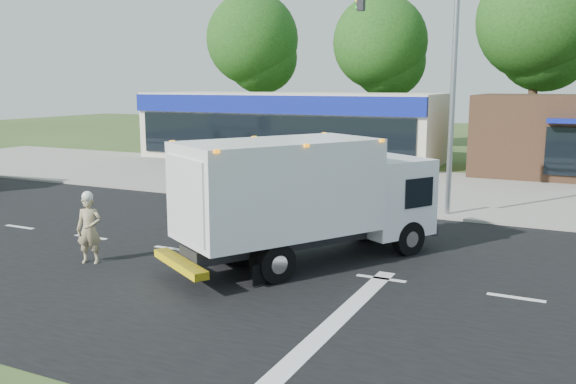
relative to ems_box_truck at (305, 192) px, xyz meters
The scene contains 10 objects.
ground 2.07m from the ems_box_truck, 152.04° to the right, with size 120.00×120.00×0.00m, color #385123.
road_asphalt 2.07m from the ems_box_truck, 152.04° to the right, with size 60.00×14.00×0.02m, color black.
sidewalk 8.01m from the ems_box_truck, 96.10° to the left, with size 60.00×2.40×0.12m, color gray.
parking_apron 13.71m from the ems_box_truck, 93.50° to the left, with size 60.00×9.00×0.02m, color gray.
lane_markings 2.61m from the ems_box_truck, 73.76° to the right, with size 55.20×7.00×0.01m.
ems_box_truck is the anchor object (origin of this frame).
emergency_worker 5.57m from the ems_box_truck, 153.75° to the right, with size 0.76×0.64×1.88m.
retail_strip_mall 21.83m from the ems_box_truck, 116.76° to the left, with size 18.00×6.20×4.00m.
traffic_signal_pole 7.94m from the ems_box_truck, 77.98° to the left, with size 3.51×0.25×8.00m.
background_trees 28.32m from the ems_box_truck, 93.46° to the left, with size 36.77×7.39×12.10m.
Camera 1 is at (7.03, -13.35, 4.54)m, focal length 38.00 mm.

